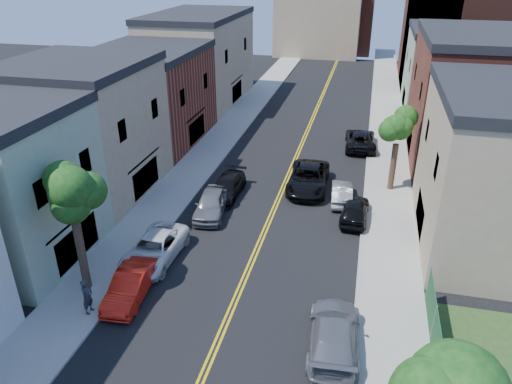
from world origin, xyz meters
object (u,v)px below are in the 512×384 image
Objects in this scene: red_sedan at (131,285)px; grey_car_left at (211,204)px; black_car_left at (227,187)px; black_car_right at (355,210)px; pedestrian_left at (87,297)px; silver_car_right at (342,193)px; white_pickup at (154,249)px; grey_car_right at (334,335)px; dark_car_right_far at (360,139)px; black_suv_lane at (308,178)px.

red_sedan is 0.94× the size of grey_car_left.
red_sedan is 0.91× the size of black_car_left.
pedestrian_left is at bearing 48.09° from black_car_right.
black_car_left is 8.33m from silver_car_right.
white_pickup is 5.25m from pedestrian_left.
red_sedan is 3.40m from white_pickup.
grey_car_right reaches higher than black_car_left.
black_car_left is 1.13× the size of black_car_right.
dark_car_right_far is (0.85, 11.18, 0.12)m from silver_car_right.
silver_car_right is 11.22m from dark_car_right_far.
black_car_left is at bearing 78.72° from grey_car_left.
red_sedan is 15.35m from black_car_right.
black_suv_lane is (-3.67, 4.03, 0.11)m from black_car_right.
grey_car_left reaches higher than white_pickup.
dark_car_right_far is 0.92× the size of black_suv_lane.
grey_car_right is at bearing -11.29° from red_sedan.
black_car_right is 2.34× the size of pedestrian_left.
black_suv_lane reaches higher than dark_car_right_far.
grey_car_left is at bearing 77.79° from red_sedan.
red_sedan is 1.10× the size of silver_car_right.
dark_car_right_far reaches higher than black_car_right.
grey_car_left is at bearing 77.62° from white_pickup.
pedestrian_left is (-11.90, -0.45, 0.28)m from grey_car_right.
white_pickup is at bearing -110.77° from grey_car_left.
black_suv_lane is at bearing 58.99° from white_pickup.
grey_car_left reaches higher than black_car_left.
black_car_left is 6.20m from black_suv_lane.
red_sedan is 0.82× the size of white_pickup.
grey_car_right reaches higher than white_pickup.
black_car_right is 5.45m from black_suv_lane.
black_suv_lane is (-3.37, 16.19, 0.06)m from grey_car_right.
dark_car_right_far reaches higher than white_pickup.
dark_car_right_far is at bearing 68.54° from black_suv_lane.
black_car_left is at bearing -9.89° from pedestrian_left.
black_suv_lane is (5.85, 5.52, 0.05)m from grey_car_left.
dark_car_right_far is (0.11, 25.83, -0.01)m from grey_car_right.
grey_car_right is at bearing -56.17° from grey_car_left.
grey_car_right is (9.00, -13.61, 0.09)m from black_car_left.
red_sedan is at bearing -95.73° from black_car_left.
white_pickup is 1.25× the size of black_car_right.
grey_car_left is 1.17× the size of silver_car_right.
silver_car_right is (9.96, 10.00, -0.09)m from white_pickup.
white_pickup is 0.99× the size of grey_car_right.
white_pickup reaches higher than black_car_right.
black_car_right is at bearing -42.28° from pedestrian_left.
black_car_left is (0.22, 2.94, -0.10)m from grey_car_left.
dark_car_right_far reaches higher than red_sedan.
black_car_right is at bearing 40.82° from red_sedan.
red_sedan reaches higher than silver_car_right.
grey_car_left reaches higher than grey_car_right.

